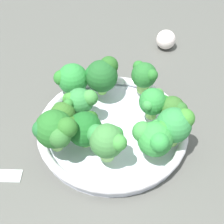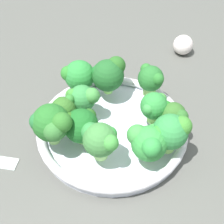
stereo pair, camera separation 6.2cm
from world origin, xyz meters
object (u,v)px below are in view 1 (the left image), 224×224
(garlic_bulb, at_px, (166,40))
(broccoli_floret_9, at_px, (154,138))
(broccoli_floret_2, at_px, (144,75))
(broccoli_floret_5, at_px, (153,102))
(broccoli_floret_4, at_px, (63,114))
(broccoli_floret_10, at_px, (80,101))
(broccoli_floret_1, at_px, (173,109))
(broccoli_floret_6, at_px, (73,78))
(bowl, at_px, (112,128))
(broccoli_floret_3, at_px, (102,75))
(broccoli_floret_11, at_px, (174,125))
(broccoli_floret_0, at_px, (107,140))
(broccoli_floret_7, at_px, (84,129))
(broccoli_floret_8, at_px, (55,130))

(garlic_bulb, bearing_deg, broccoli_floret_9, -142.46)
(broccoli_floret_2, xyz_separation_m, broccoli_floret_5, (-0.04, -0.06, -0.00))
(broccoli_floret_4, distance_m, broccoli_floret_10, 0.04)
(broccoli_floret_1, xyz_separation_m, broccoli_floret_2, (0.02, 0.10, 0.01))
(broccoli_floret_6, bearing_deg, bowl, -89.45)
(broccoli_floret_4, height_order, broccoli_floret_5, broccoli_floret_5)
(broccoli_floret_3, distance_m, garlic_bulb, 0.26)
(broccoli_floret_11, height_order, garlic_bulb, broccoli_floret_11)
(broccoli_floret_5, bearing_deg, broccoli_floret_4, 147.41)
(bowl, distance_m, broccoli_floret_11, 0.13)
(broccoli_floret_0, bearing_deg, broccoli_floret_6, 71.24)
(broccoli_floret_7, bearing_deg, bowl, 2.16)
(broccoli_floret_3, bearing_deg, broccoli_floret_6, 139.78)
(broccoli_floret_8, distance_m, broccoli_floret_10, 0.09)
(broccoli_floret_7, relative_size, broccoli_floret_11, 0.88)
(broccoli_floret_10, distance_m, broccoli_floret_11, 0.18)
(broccoli_floret_0, relative_size, broccoli_floret_2, 1.09)
(broccoli_floret_4, relative_size, broccoli_floret_6, 0.83)
(broccoli_floret_0, bearing_deg, broccoli_floret_5, 6.74)
(broccoli_floret_11, bearing_deg, broccoli_floret_1, 41.96)
(bowl, xyz_separation_m, broccoli_floret_5, (0.07, -0.04, 0.05))
(broccoli_floret_7, bearing_deg, broccoli_floret_3, 35.91)
(broccoli_floret_4, height_order, broccoli_floret_11, broccoli_floret_11)
(broccoli_floret_6, distance_m, broccoli_floret_10, 0.07)
(broccoli_floret_2, relative_size, broccoli_floret_7, 0.99)
(broccoli_floret_0, bearing_deg, broccoli_floret_11, -26.56)
(broccoli_floret_7, relative_size, broccoli_floret_10, 1.09)
(broccoli_floret_6, xyz_separation_m, broccoli_floret_10, (-0.03, -0.06, -0.00))
(bowl, bearing_deg, broccoli_floret_8, 171.23)
(broccoli_floret_2, distance_m, broccoli_floret_7, 0.18)
(bowl, distance_m, broccoli_floret_3, 0.11)
(broccoli_floret_6, bearing_deg, broccoli_floret_3, -40.22)
(broccoli_floret_11, distance_m, garlic_bulb, 0.34)
(broccoli_floret_4, bearing_deg, broccoli_floret_3, 12.60)
(broccoli_floret_1, height_order, broccoli_floret_3, broccoli_floret_3)
(broccoli_floret_7, bearing_deg, broccoli_floret_4, 95.04)
(broccoli_floret_1, bearing_deg, broccoli_floret_10, 132.67)
(broccoli_floret_0, bearing_deg, broccoli_floret_7, 100.38)
(broccoli_floret_3, bearing_deg, broccoli_floret_2, -39.31)
(broccoli_floret_0, xyz_separation_m, broccoli_floret_6, (0.06, 0.17, -0.01))
(broccoli_floret_9, distance_m, broccoli_floret_10, 0.16)
(broccoli_floret_6, bearing_deg, garlic_bulb, 0.81)
(garlic_bulb, bearing_deg, broccoli_floret_4, -169.35)
(garlic_bulb, bearing_deg, broccoli_floret_5, -144.63)
(broccoli_floret_2, height_order, broccoli_floret_10, broccoli_floret_2)
(broccoli_floret_5, bearing_deg, broccoli_floret_2, 56.39)
(broccoli_floret_9, bearing_deg, broccoli_floret_6, 91.96)
(broccoli_floret_11, bearing_deg, broccoli_floret_10, 115.56)
(garlic_bulb, bearing_deg, broccoli_floret_1, -136.78)
(broccoli_floret_5, relative_size, broccoli_floret_8, 0.77)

